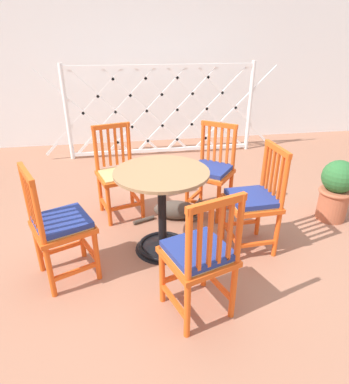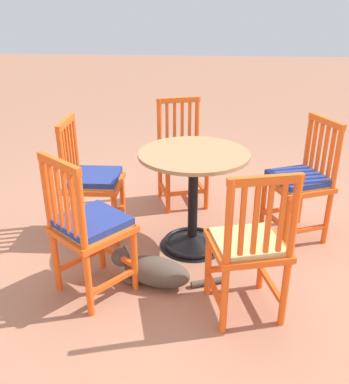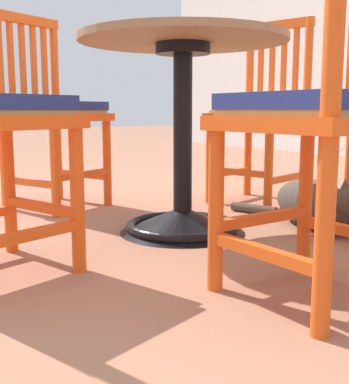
# 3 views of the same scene
# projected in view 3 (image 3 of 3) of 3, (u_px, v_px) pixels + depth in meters

# --- Properties ---
(ground_plane) EXTENTS (24.00, 24.00, 0.00)m
(ground_plane) POSITION_uv_depth(u_px,v_px,m) (166.00, 241.00, 1.82)
(ground_plane) COLOR #A36B51
(cafe_table) EXTENTS (0.76, 0.76, 0.73)m
(cafe_table) POSITION_uv_depth(u_px,v_px,m) (183.00, 158.00, 1.91)
(cafe_table) COLOR black
(cafe_table) RESTS_ON ground_plane
(orange_chair_tucked_in) EXTENTS (0.42, 0.42, 0.91)m
(orange_chair_tucked_in) POSITION_uv_depth(u_px,v_px,m) (324.00, 117.00, 1.20)
(orange_chair_tucked_in) COLOR #EA5619
(orange_chair_tucked_in) RESTS_ON ground_plane
(orange_chair_near_fence) EXTENTS (0.49, 0.49, 0.91)m
(orange_chair_near_fence) POSITION_uv_depth(u_px,v_px,m) (262.00, 116.00, 2.54)
(orange_chair_near_fence) COLOR #EA5619
(orange_chair_near_fence) RESTS_ON ground_plane
(orange_chair_facing_out) EXTENTS (0.53, 0.53, 0.91)m
(orange_chair_facing_out) POSITION_uv_depth(u_px,v_px,m) (52.00, 114.00, 2.41)
(orange_chair_facing_out) COLOR #EA5619
(orange_chair_facing_out) RESTS_ON ground_plane
(tabby_cat) EXTENTS (0.75, 0.30, 0.23)m
(tabby_cat) POSITION_uv_depth(u_px,v_px,m) (318.00, 205.00, 2.00)
(tabby_cat) COLOR #4C4238
(tabby_cat) RESTS_ON ground_plane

